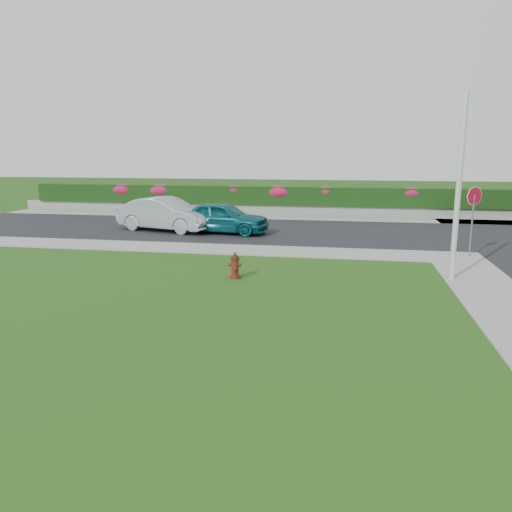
% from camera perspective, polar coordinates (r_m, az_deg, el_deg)
% --- Properties ---
extents(ground, '(120.00, 120.00, 0.00)m').
position_cam_1_polar(ground, '(10.89, -6.59, -8.58)').
color(ground, black).
rests_on(ground, ground).
extents(street_far, '(26.00, 8.00, 0.04)m').
position_cam_1_polar(street_far, '(25.35, -8.27, 3.16)').
color(street_far, black).
rests_on(street_far, ground).
extents(sidewalk_far, '(24.00, 2.00, 0.04)m').
position_cam_1_polar(sidewalk_far, '(21.15, -15.13, 1.16)').
color(sidewalk_far, gray).
rests_on(sidewalk_far, ground).
extents(curb_corner, '(2.00, 2.00, 0.04)m').
position_cam_1_polar(curb_corner, '(19.53, 21.84, -0.15)').
color(curb_corner, gray).
rests_on(curb_corner, ground).
extents(sidewalk_beyond, '(34.00, 2.00, 0.04)m').
position_cam_1_polar(sidewalk_beyond, '(29.28, 2.34, 4.43)').
color(sidewalk_beyond, gray).
rests_on(sidewalk_beyond, ground).
extents(retaining_wall, '(34.00, 0.40, 0.60)m').
position_cam_1_polar(retaining_wall, '(30.72, 2.74, 5.30)').
color(retaining_wall, gray).
rests_on(retaining_wall, ground).
extents(hedge, '(32.00, 0.90, 1.10)m').
position_cam_1_polar(hedge, '(30.73, 2.78, 6.89)').
color(hedge, black).
rests_on(hedge, retaining_wall).
extents(fire_hydrant, '(0.41, 0.39, 0.80)m').
position_cam_1_polar(fire_hydrant, '(15.17, -2.43, -1.16)').
color(fire_hydrant, '#4A130B').
rests_on(fire_hydrant, ground).
extents(sedan_teal, '(4.50, 2.30, 1.47)m').
position_cam_1_polar(sedan_teal, '(23.47, -3.81, 4.43)').
color(sedan_teal, '#0C5962').
rests_on(sedan_teal, street_far).
extents(sedan_silver, '(5.11, 2.95, 1.59)m').
position_cam_1_polar(sedan_silver, '(24.48, -10.23, 4.72)').
color(sedan_silver, '#B2B3BA').
rests_on(sedan_silver, street_far).
extents(utility_pole, '(0.16, 0.16, 5.41)m').
position_cam_1_polar(utility_pole, '(15.67, 22.14, 7.02)').
color(utility_pole, silver).
rests_on(utility_pole, ground).
extents(stop_sign, '(0.60, 0.39, 2.58)m').
position_cam_1_polar(stop_sign, '(19.60, 23.62, 5.38)').
color(stop_sign, slate).
rests_on(stop_sign, ground).
extents(flower_clump_a, '(1.54, 0.99, 0.77)m').
position_cam_1_polar(flower_clump_a, '(33.53, -14.96, 7.34)').
color(flower_clump_a, '#C12168').
rests_on(flower_clump_a, hedge).
extents(flower_clump_b, '(1.56, 1.00, 0.78)m').
position_cam_1_polar(flower_clump_b, '(32.52, -10.86, 7.39)').
color(flower_clump_b, '#C12168').
rests_on(flower_clump_b, hedge).
extents(flower_clump_c, '(1.19, 0.76, 0.59)m').
position_cam_1_polar(flower_clump_c, '(31.11, -2.51, 7.54)').
color(flower_clump_c, '#C12168').
rests_on(flower_clump_c, hedge).
extents(flower_clump_d, '(1.57, 1.01, 0.78)m').
position_cam_1_polar(flower_clump_d, '(30.62, 2.65, 7.33)').
color(flower_clump_d, '#C12168').
rests_on(flower_clump_d, hedge).
extents(flower_clump_e, '(1.20, 0.77, 0.60)m').
position_cam_1_polar(flower_clump_e, '(30.37, 7.97, 7.33)').
color(flower_clump_e, '#C12168').
rests_on(flower_clump_e, hedge).
extents(flower_clump_f, '(1.31, 0.84, 0.66)m').
position_cam_1_polar(flower_clump_f, '(30.56, 17.32, 6.89)').
color(flower_clump_f, '#C12168').
rests_on(flower_clump_f, hedge).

